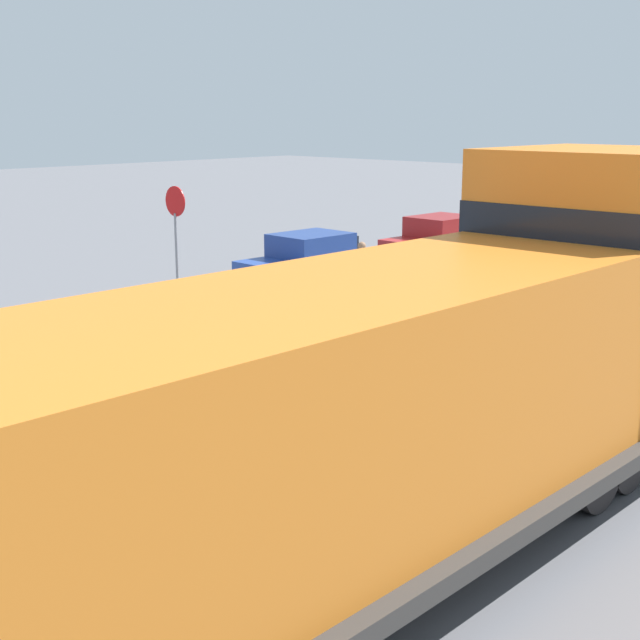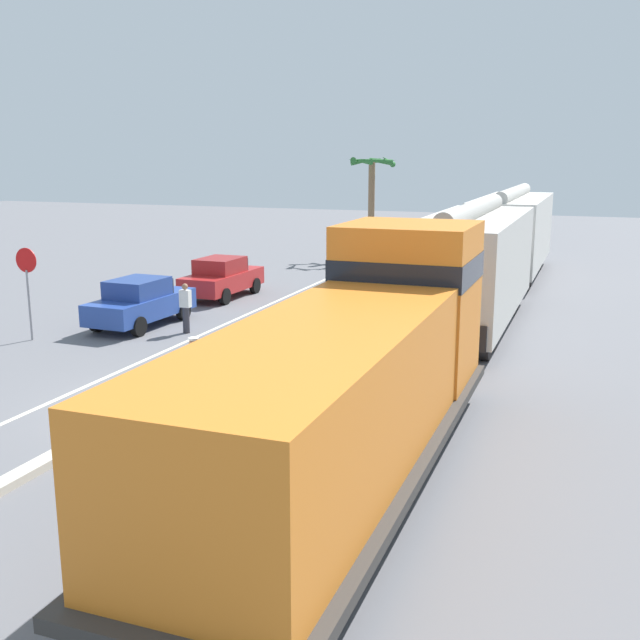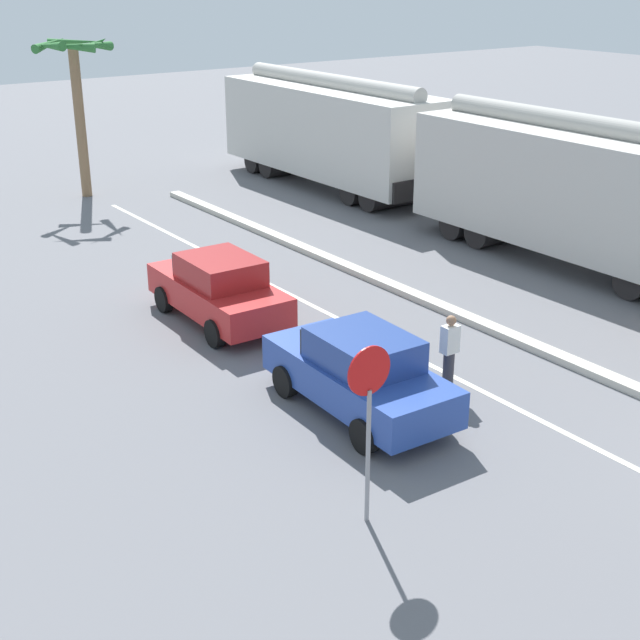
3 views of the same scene
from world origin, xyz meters
name	(u,v)px [view 2 (image 2 of 3)]	position (x,y,z in m)	size (l,w,h in m)	color
ground_plane	(159,403)	(0.00, 0.00, 0.00)	(120.00, 120.00, 0.00)	slate
median_curb	(266,341)	(0.00, 6.00, 0.08)	(0.36, 36.00, 0.16)	beige
lane_stripe	(197,337)	(-2.40, 6.00, 0.00)	(0.14, 36.00, 0.01)	silver
locomotive	(358,375)	(5.46, -1.93, 1.80)	(3.10, 11.61, 4.20)	orange
hopper_car_lead	(471,266)	(5.46, 10.23, 2.08)	(2.90, 10.60, 4.18)	beige
hopper_car_middle	(512,232)	(5.46, 21.83, 2.08)	(2.90, 10.60, 4.18)	beige
parked_car_blue	(141,302)	(-4.92, 6.72, 0.82)	(1.94, 4.25, 1.62)	#28479E
parked_car_red	(222,277)	(-4.77, 12.26, 0.82)	(1.90, 4.23, 1.62)	red
cyclist	(193,377)	(1.09, -0.23, 0.82)	(1.56, 0.83, 1.71)	black
stop_sign	(27,276)	(-7.00, 3.87, 2.02)	(0.76, 0.08, 2.88)	gray
palm_tree_near	(371,180)	(-2.62, 25.80, 4.29)	(2.68, 2.77, 5.68)	#846647
pedestrian_by_cars	(186,307)	(-2.98, 6.36, 0.85)	(0.34, 0.22, 1.62)	#33333D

